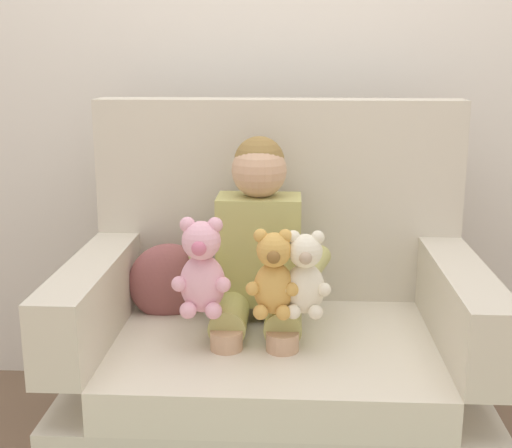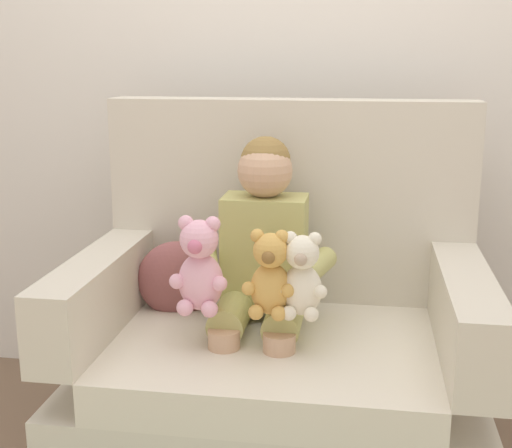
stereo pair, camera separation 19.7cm
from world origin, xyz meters
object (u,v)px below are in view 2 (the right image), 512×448
seated_child (262,259)px  plush_cream (302,277)px  armchair (278,360)px  plush_pink (200,268)px  throw_pillow (177,280)px  plush_honey (269,276)px

seated_child → plush_cream: size_ratio=3.38×
armchair → seated_child: bearing=171.9°
seated_child → plush_pink: seated_child is taller
plush_pink → throw_pillow: 0.35m
plush_honey → throw_pillow: plush_honey is taller
plush_cream → throw_pillow: plush_cream is taller
seated_child → plush_honey: (0.05, -0.20, 0.01)m
plush_honey → throw_pillow: size_ratio=0.96×
seated_child → plush_honey: 0.20m
seated_child → plush_honey: seated_child is taller
throw_pillow → seated_child: bearing=-17.7°
plush_honey → plush_pink: (-0.20, 0.00, 0.01)m
armchair → throw_pillow: 0.42m
armchair → throw_pillow: (-0.35, 0.10, 0.21)m
armchair → plush_pink: armchair is taller
plush_cream → throw_pillow: bearing=137.8°
plush_pink → plush_cream: plush_pink is taller
armchair → plush_pink: bearing=-137.1°
plush_pink → throw_pillow: plush_pink is taller
armchair → plush_cream: size_ratio=5.01×
plush_honey → armchair: bearing=93.2°
seated_child → plush_honey: size_ratio=3.31×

